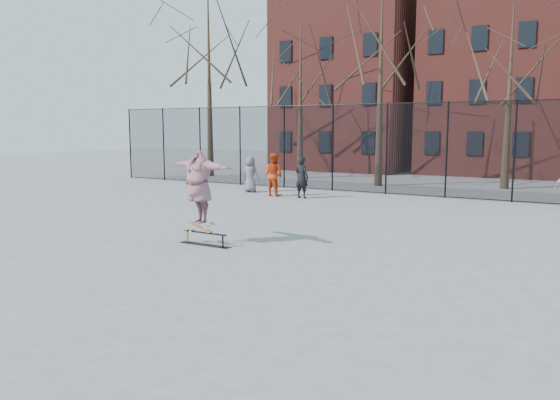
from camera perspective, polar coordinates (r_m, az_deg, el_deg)
The scene contains 10 objects.
ground at distance 12.43m, azimuth -3.52°, elevation -6.00°, with size 100.00×100.00×0.00m, color slate.
skate_rail at distance 13.79m, azimuth -7.85°, elevation -4.15°, with size 1.50×0.23×0.33m.
skateboard at distance 13.85m, azimuth -8.39°, elevation -3.07°, with size 0.79×0.19×0.09m, color olive, non-canonical shape.
skater at distance 13.70m, azimuth -8.47°, elevation 0.87°, with size 2.24×0.61×1.83m, color #633C96.
bystander_grey at distance 24.87m, azimuth -3.11°, elevation 2.69°, with size 0.79×0.52×1.62m, color #5E5E62.
bystander_black at distance 22.71m, azimuth 2.30°, elevation 2.37°, with size 0.63×0.41×1.73m, color black.
bystander_red at distance 23.44m, azimuth -0.66°, elevation 2.67°, with size 0.89×0.70×1.84m, color #C13711.
fence at distance 23.99m, azimuth 14.21°, elevation 5.27°, with size 34.03×0.07×4.00m.
tree_row at distance 28.39m, azimuth 16.58°, elevation 16.25°, with size 33.66×7.46×10.67m.
rowhouses at distance 36.63m, azimuth 21.49°, elevation 11.97°, with size 29.00×7.00×13.00m.
Camera 1 is at (6.81, -9.99, 2.91)m, focal length 35.00 mm.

